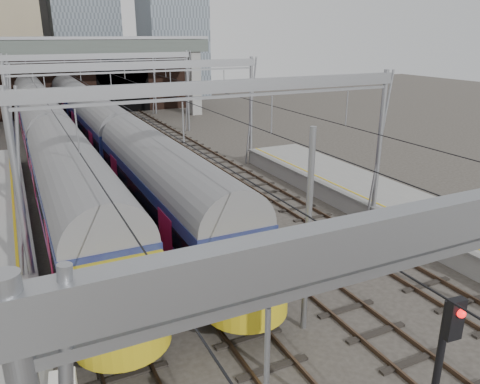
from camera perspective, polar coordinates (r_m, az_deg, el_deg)
ground at (r=15.66m, az=11.94°, el=-19.61°), size 160.00×160.00×0.00m
tracks at (r=27.44m, az=-7.32°, el=-1.83°), size 14.40×80.00×0.22m
overhead_line at (r=32.07m, az=-11.68°, el=12.98°), size 16.80×80.00×8.00m
retaining_wall at (r=62.30m, az=-17.61°, el=13.12°), size 28.00×2.75×9.00m
overbridge at (r=56.05m, az=-18.38°, el=15.52°), size 28.00×3.00×9.25m
train_main at (r=46.53m, az=-18.45°, el=9.15°), size 2.92×67.54×4.99m
train_second at (r=39.06m, az=-22.74°, el=7.08°), size 3.05×52.86×5.16m
signal_near_centre at (r=11.03m, az=23.21°, el=-19.56°), size 0.36×0.47×4.84m
equip_cover_b at (r=21.97m, az=-8.67°, el=-7.26°), size 0.98×0.85×0.10m
equip_cover_c at (r=21.67m, az=17.41°, el=-8.36°), size 0.82×0.62×0.09m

